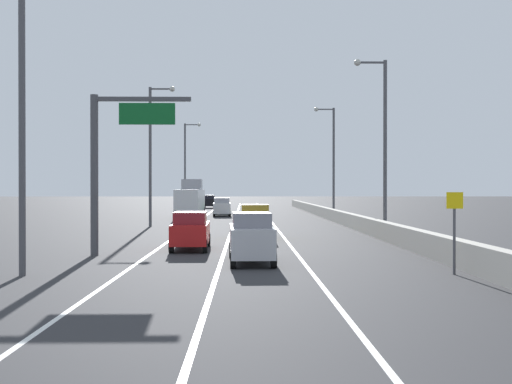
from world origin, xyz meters
name	(u,v)px	position (x,y,z in m)	size (l,w,h in m)	color
ground_plane	(254,215)	(0.00, 64.00, 0.00)	(320.00, 320.00, 0.00)	#2D2D30
lane_stripe_left	(200,220)	(-5.50, 55.00, 0.00)	(0.16, 130.00, 0.00)	silver
lane_stripe_center	(235,219)	(-2.00, 55.00, 0.00)	(0.16, 130.00, 0.00)	silver
lane_stripe_right	(270,219)	(1.50, 55.00, 0.00)	(0.16, 130.00, 0.00)	silver
jersey_barrier_right	(358,222)	(7.54, 40.00, 0.55)	(0.60, 120.00, 1.10)	#B2ADA3
overhead_sign_gantry	(110,154)	(-7.26, 22.82, 4.73)	(4.68, 0.36, 7.50)	#47474C
speed_advisory_sign	(454,226)	(6.64, 16.42, 1.76)	(0.60, 0.11, 3.00)	#4C4C51
lamp_post_right_second	(382,136)	(7.84, 33.36, 6.51)	(2.14, 0.44, 11.47)	#4C4C51
lamp_post_right_third	(331,156)	(7.90, 56.33, 6.51)	(2.14, 0.44, 11.47)	#4C4C51
lamp_post_left_near	(28,94)	(-8.73, 16.38, 6.51)	(2.14, 0.44, 11.47)	#4C4C51
lamp_post_left_mid	(153,147)	(-8.51, 43.95, 6.51)	(2.14, 0.44, 11.47)	#4C4C51
lamp_post_left_far	(187,162)	(-8.43, 71.52, 6.51)	(2.14, 0.44, 11.47)	#4C4C51
car_yellow_0	(255,222)	(-0.34, 32.16, 1.06)	(1.98, 4.19, 2.14)	gold
car_silver_1	(251,238)	(-0.72, 20.02, 1.06)	(1.98, 4.69, 2.13)	#B7B7BC
car_black_2	(209,202)	(-6.67, 89.94, 1.02)	(2.10, 4.09, 2.06)	black
car_white_3	(222,207)	(-3.59, 62.25, 1.03)	(2.09, 4.15, 2.08)	white
car_red_4	(191,231)	(-3.75, 25.44, 0.97)	(1.92, 4.39, 1.95)	red
car_green_5	(222,206)	(-3.78, 68.98, 0.93)	(1.96, 4.06, 1.86)	#196033
box_truck	(190,200)	(-6.76, 58.15, 1.88)	(2.53, 9.05, 4.12)	silver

